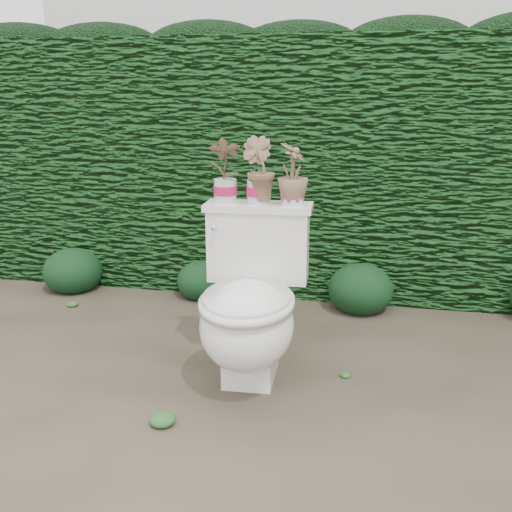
% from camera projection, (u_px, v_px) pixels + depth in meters
% --- Properties ---
extents(ground, '(60.00, 60.00, 0.00)m').
position_uv_depth(ground, '(257.00, 382.00, 2.60)').
color(ground, brown).
rests_on(ground, ground).
extents(hedge, '(8.00, 1.00, 1.60)m').
position_uv_depth(hedge, '(303.00, 165.00, 3.89)').
color(hedge, '#1F5A1E').
rests_on(hedge, ground).
extents(house_wall, '(8.00, 3.50, 4.00)m').
position_uv_depth(house_wall, '(389.00, 36.00, 7.59)').
color(house_wall, silver).
rests_on(house_wall, ground).
extents(toilet, '(0.51, 0.70, 0.78)m').
position_uv_depth(toilet, '(250.00, 306.00, 2.54)').
color(toilet, white).
rests_on(toilet, ground).
extents(potted_plant_left, '(0.16, 0.11, 0.29)m').
position_uv_depth(potted_plant_left, '(225.00, 172.00, 2.63)').
color(potted_plant_left, '#23732A').
rests_on(potted_plant_left, toilet).
extents(potted_plant_center, '(0.20, 0.19, 0.29)m').
position_uv_depth(potted_plant_center, '(258.00, 172.00, 2.61)').
color(potted_plant_center, '#23732A').
rests_on(potted_plant_center, toilet).
extents(potted_plant_right, '(0.16, 0.16, 0.26)m').
position_uv_depth(potted_plant_right, '(293.00, 176.00, 2.59)').
color(potted_plant_right, '#23732A').
rests_on(potted_plant_right, toilet).
extents(liriope_clump_1, '(0.39, 0.39, 0.31)m').
position_uv_depth(liriope_clump_1, '(72.00, 267.00, 3.80)').
color(liriope_clump_1, '#153C19').
rests_on(liriope_clump_1, ground).
extents(liriope_clump_2, '(0.33, 0.33, 0.26)m').
position_uv_depth(liriope_clump_2, '(202.00, 276.00, 3.68)').
color(liriope_clump_2, '#153C19').
rests_on(liriope_clump_2, ground).
extents(liriope_clump_3, '(0.39, 0.39, 0.31)m').
position_uv_depth(liriope_clump_3, '(361.00, 285.00, 3.44)').
color(liriope_clump_3, '#153C19').
rests_on(liriope_clump_3, ground).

